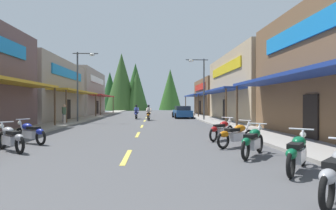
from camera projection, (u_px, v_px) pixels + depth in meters
The scene contains 22 objects.
ground at pixel (144, 122), 24.42m from camera, with size 10.79×79.75×0.10m, color #4C4C4F.
sidewalk_left at pixel (72, 121), 24.05m from camera, with size 2.48×79.75×0.12m, color gray.
sidewalk_right at pixel (215, 121), 24.79m from camera, with size 2.48×79.75×0.12m, color #9E9991.
centerline_dashes at pixel (146, 119), 28.92m from camera, with size 0.16×56.68×0.01m.
storefront_left_middle at pixel (26, 90), 26.60m from camera, with size 10.32×12.67×6.07m.
storefront_left_far at pixel (72, 93), 40.52m from camera, with size 9.68×12.85×6.76m.
storefront_right_middle at pixel (266, 88), 25.96m from camera, with size 10.02×13.85×6.51m.
storefront_right_far at pixel (228, 97), 39.68m from camera, with size 10.30×11.38×5.31m.
streetlamp_left at pixel (81, 77), 22.98m from camera, with size 2.19×0.30×6.19m.
streetlamp_right at pixel (200, 80), 25.68m from camera, with size 2.19×0.30×6.07m.
motorcycle_parked_right_1 at pixel (297, 152), 6.51m from camera, with size 1.44×1.71×1.04m.
motorcycle_parked_right_2 at pixel (253, 141), 8.40m from camera, with size 1.39×1.76×1.04m.
motorcycle_parked_right_3 at pixel (236, 135), 10.19m from camera, with size 1.86×1.23×1.04m.
motorcycle_parked_right_4 at pixel (222, 130), 12.14m from camera, with size 1.57×1.60×1.04m.
motorcycle_parked_left_2 at pixel (11, 138), 9.22m from camera, with size 1.67×1.49×1.04m.
motorcycle_parked_left_3 at pixel (30, 132), 10.98m from camera, with size 1.82×1.30×1.04m.
rider_cruising_lead at pixel (149, 114), 26.36m from camera, with size 0.60×2.14×1.57m.
rider_cruising_trailing at pixel (136, 113), 28.66m from camera, with size 0.60×2.14×1.57m.
pedestrian_by_shop at pixel (64, 113), 20.21m from camera, with size 0.27×0.57×1.63m.
pedestrian_browsing at pixel (64, 112), 22.15m from camera, with size 0.35×0.55×1.62m.
parked_car_curbside at pixel (182, 112), 30.50m from camera, with size 2.16×4.35×1.40m.
treeline_backdrop at pixel (133, 86), 66.02m from camera, with size 21.45×10.93×13.97m.
Camera 1 is at (0.85, 0.38, 1.70)m, focal length 28.07 mm.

